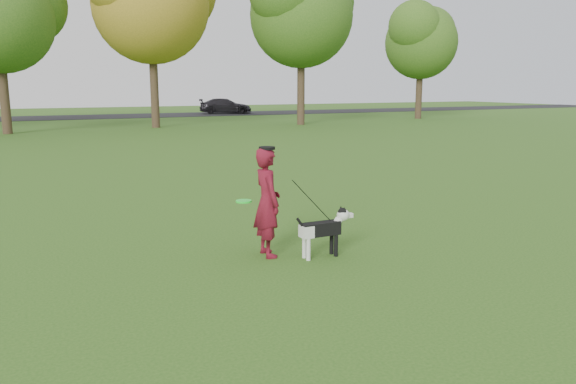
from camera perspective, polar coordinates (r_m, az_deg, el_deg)
ground at (r=8.60m, az=-0.69°, el=-6.33°), size 120.00×120.00×0.00m
road at (r=47.64m, az=-21.56°, el=7.06°), size 120.00×7.00×0.02m
man at (r=8.34m, az=-2.12°, el=-1.05°), size 0.42×0.62×1.64m
dog at (r=8.38m, az=3.76°, el=-3.59°), size 0.98×0.20×0.74m
car_right at (r=50.30m, az=-6.38°, el=8.67°), size 4.91×3.16×1.33m
man_held_items at (r=8.40m, az=2.35°, el=-0.89°), size 1.41×0.54×1.15m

